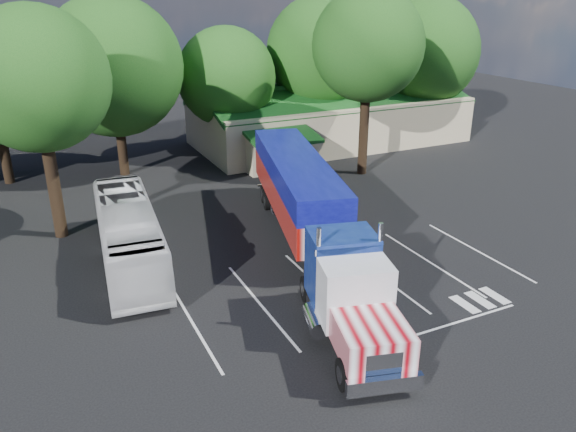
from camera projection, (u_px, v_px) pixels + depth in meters
name	position (u px, v px, depth m)	size (l,w,h in m)	color
ground	(271.00, 241.00, 31.55)	(120.00, 120.00, 0.00)	black
event_hall	(328.00, 119.00, 51.12)	(24.20, 14.12, 5.55)	#C2B090
tree_row_c	(113.00, 67.00, 40.04)	(10.00, 10.00, 13.05)	black
tree_row_d	(226.00, 77.00, 45.30)	(8.00, 8.00, 10.60)	black
tree_row_e	(321.00, 52.00, 48.78)	(9.60, 9.60, 12.90)	black
tree_row_f	(422.00, 52.00, 51.92)	(10.40, 10.40, 13.00)	black
tree_near_left	(36.00, 80.00, 29.02)	(7.60, 7.60, 12.65)	black
tree_near_right	(368.00, 46.00, 39.73)	(8.00, 8.00, 13.50)	black
semi_truck	(308.00, 206.00, 29.34)	(8.42, 22.22, 4.67)	black
woman	(329.00, 249.00, 28.71)	(0.59, 0.39, 1.62)	black
bicycle	(277.00, 210.00, 34.62)	(0.68, 1.96, 1.03)	black
tour_bus	(128.00, 234.00, 28.48)	(2.72, 11.61, 3.23)	silver
silver_sedan	(332.00, 146.00, 47.79)	(1.61, 4.61, 1.52)	#B0B3B8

